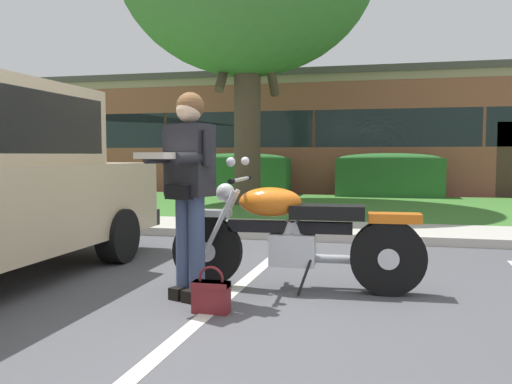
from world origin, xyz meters
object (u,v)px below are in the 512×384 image
Objects in this scene: rider_person at (188,178)px; hedge_left at (239,173)px; motorcycle at (305,236)px; brick_building at (331,137)px; handbag at (211,294)px; hedge_center_left at (389,175)px.

rider_person reaches higher than hedge_left.
motorcycle is 1.32× the size of rider_person.
brick_building reaches higher than rider_person.
hedge_center_left is at bearing 82.36° from handbag.
hedge_center_left is (4.24, 0.00, 0.00)m from hedge_left.
brick_building is (-2.17, 6.59, 1.24)m from hedge_center_left.
motorcycle is 6.23× the size of handbag.
hedge_left is 0.10× the size of brick_building.
hedge_center_left is (1.48, 11.03, 0.51)m from handbag.
motorcycle is 0.77× the size of hedge_left.
rider_person is 17.33m from brick_building.
hedge_left is 7.02m from brick_building.
hedge_center_left is 7.05m from brick_building.
handbag is at bearing -87.74° from brick_building.
motorcycle is 10.24m from hedge_center_left.
rider_person is 10.86m from hedge_center_left.
brick_building is (-0.40, 17.30, 0.88)m from rider_person.
hedge_left is (-2.46, 10.71, -0.36)m from rider_person.
hedge_center_left reaches higher than motorcycle.
motorcycle reaches higher than handbag.
rider_person reaches higher than motorcycle.
hedge_center_left is 0.10× the size of brick_building.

